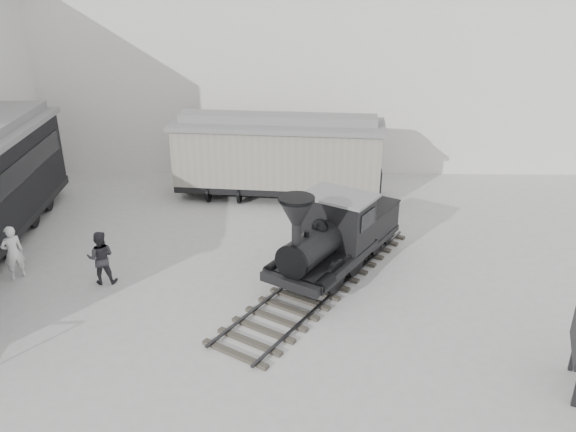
{
  "coord_description": "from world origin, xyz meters",
  "views": [
    {
      "loc": [
        1.19,
        -12.05,
        8.85
      ],
      "look_at": [
        0.89,
        3.86,
        2.0
      ],
      "focal_mm": 35.0,
      "sensor_mm": 36.0,
      "label": 1
    }
  ],
  "objects_px": {
    "boxcar": "(278,155)",
    "visitor_b": "(101,258)",
    "locomotive": "(333,239)",
    "visitor_a": "(13,252)"
  },
  "relations": [
    {
      "from": "locomotive",
      "to": "visitor_b",
      "type": "xyz_separation_m",
      "value": [
        -7.17,
        -0.71,
        -0.34
      ]
    },
    {
      "from": "boxcar",
      "to": "visitor_b",
      "type": "height_order",
      "value": "boxcar"
    },
    {
      "from": "visitor_a",
      "to": "boxcar",
      "type": "bearing_deg",
      "value": 178.64
    },
    {
      "from": "boxcar",
      "to": "visitor_a",
      "type": "height_order",
      "value": "boxcar"
    },
    {
      "from": "boxcar",
      "to": "visitor_b",
      "type": "relative_size",
      "value": 5.22
    },
    {
      "from": "locomotive",
      "to": "visitor_a",
      "type": "xyz_separation_m",
      "value": [
        -10.0,
        -0.47,
        -0.32
      ]
    },
    {
      "from": "locomotive",
      "to": "visitor_a",
      "type": "height_order",
      "value": "locomotive"
    },
    {
      "from": "locomotive",
      "to": "boxcar",
      "type": "relative_size",
      "value": 0.99
    },
    {
      "from": "locomotive",
      "to": "boxcar",
      "type": "distance_m",
      "value": 7.11
    },
    {
      "from": "locomotive",
      "to": "visitor_b",
      "type": "distance_m",
      "value": 7.21
    }
  ]
}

